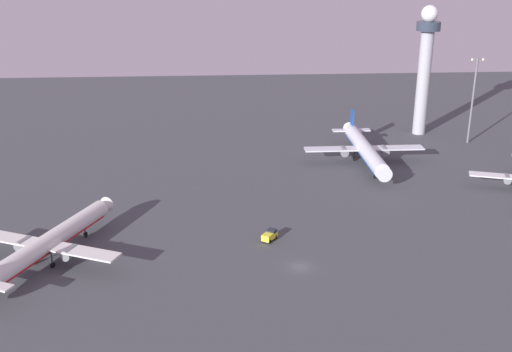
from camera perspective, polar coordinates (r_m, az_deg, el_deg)
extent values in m
plane|color=#424449|center=(126.26, 4.08, -8.46)|extent=(416.00, 416.00, 0.00)
cylinder|color=#A8A8B2|center=(220.49, 15.31, 8.32)|extent=(4.40, 4.40, 35.66)
cylinder|color=#2D3847|center=(217.59, 15.79, 13.30)|extent=(8.00, 8.00, 3.00)
sphere|color=silver|center=(217.20, 15.89, 14.35)|extent=(5.60, 5.60, 5.60)
cylinder|color=silver|center=(133.51, -18.71, -5.84)|extent=(18.81, 35.77, 3.95)
cone|color=silver|center=(147.94, -13.99, -2.76)|extent=(4.44, 3.80, 3.75)
cube|color=silver|center=(132.89, -18.97, -6.09)|extent=(32.06, 17.31, 0.36)
cylinder|color=slate|center=(136.67, -20.82, -5.93)|extent=(3.61, 4.35, 2.29)
cylinder|color=slate|center=(129.89, -16.95, -6.84)|extent=(3.61, 4.35, 2.29)
cube|color=red|center=(133.97, -18.65, -6.26)|extent=(17.23, 32.87, 0.37)
cylinder|color=#333338|center=(142.74, -15.69, -4.60)|extent=(0.29, 0.29, 3.69)
cylinder|color=black|center=(143.50, -15.62, -5.27)|extent=(0.84, 1.21, 1.14)
cylinder|color=#333338|center=(133.91, -20.07, -6.81)|extent=(0.29, 0.29, 3.69)
cylinder|color=black|center=(134.72, -19.98, -7.51)|extent=(0.84, 1.21, 1.14)
cylinder|color=#333338|center=(131.19, -18.52, -7.19)|extent=(0.29, 0.29, 3.69)
cylinder|color=black|center=(132.01, -18.43, -7.90)|extent=(0.84, 1.21, 1.14)
cylinder|color=slate|center=(177.82, 22.36, -0.25)|extent=(3.01, 3.83, 2.05)
cylinder|color=silver|center=(187.14, 10.12, 2.51)|extent=(4.45, 40.83, 4.31)
cone|color=silver|center=(167.20, 11.82, 0.24)|extent=(4.10, 2.74, 4.09)
cone|color=silver|center=(207.66, 8.74, 4.35)|extent=(3.89, 3.19, 3.88)
cube|color=silver|center=(188.26, 10.04, 2.55)|extent=(36.30, 4.66, 0.40)
cube|color=silver|center=(205.58, 8.87, 4.25)|extent=(12.48, 2.76, 0.40)
cube|color=#19479E|center=(204.35, 8.94, 5.15)|extent=(0.35, 3.63, 7.37)
cylinder|color=slate|center=(190.04, 11.86, 2.34)|extent=(2.51, 4.09, 2.49)
cylinder|color=slate|center=(187.14, 8.17, 2.29)|extent=(2.51, 4.09, 2.49)
cube|color=#19479E|center=(187.50, 10.10, 2.16)|extent=(4.01, 37.56, 0.41)
cylinder|color=#333338|center=(175.77, 11.05, 0.59)|extent=(0.32, 0.32, 4.03)
cylinder|color=black|center=(176.44, 11.01, -0.02)|extent=(0.46, 1.25, 1.25)
cylinder|color=#333338|center=(190.96, 10.62, 2.20)|extent=(0.32, 0.32, 4.03)
cylinder|color=black|center=(191.57, 10.58, 1.63)|extent=(0.46, 1.25, 1.25)
cylinder|color=#333338|center=(189.81, 9.16, 2.18)|extent=(0.32, 0.32, 4.03)
cylinder|color=black|center=(190.43, 9.13, 1.61)|extent=(0.46, 1.25, 1.25)
cube|color=yellow|center=(137.26, 1.48, -5.47)|extent=(2.84, 2.86, 1.10)
cube|color=#1E232D|center=(136.88, 1.48, -5.13)|extent=(2.56, 2.56, 0.70)
cube|color=yellow|center=(135.71, 1.09, -5.71)|extent=(2.94, 3.06, 1.40)
cylinder|color=black|center=(138.10, 1.23, -5.56)|extent=(0.75, 0.91, 0.90)
cylinder|color=black|center=(137.37, 1.85, -5.71)|extent=(0.75, 0.91, 0.90)
cylinder|color=black|center=(136.00, 0.67, -5.98)|extent=(0.75, 0.91, 0.90)
cylinder|color=black|center=(135.25, 1.30, -6.14)|extent=(0.75, 0.91, 0.90)
cylinder|color=slate|center=(214.60, 19.53, 6.58)|extent=(0.70, 0.70, 28.48)
cube|color=slate|center=(212.09, 19.96, 10.16)|extent=(4.80, 0.40, 0.40)
sphere|color=#F9EAB2|center=(211.38, 19.51, 10.18)|extent=(0.90, 0.90, 0.90)
sphere|color=#F9EAB2|center=(212.81, 20.41, 10.13)|extent=(0.90, 0.90, 0.90)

